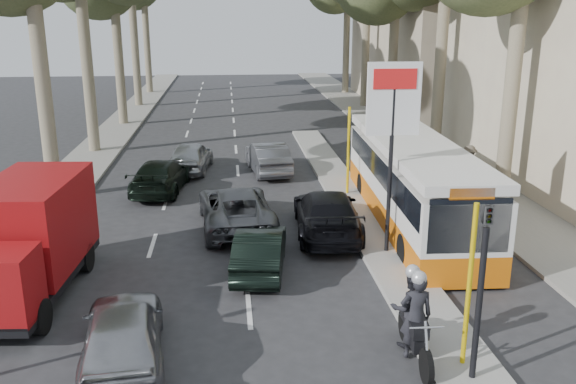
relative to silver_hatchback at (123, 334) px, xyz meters
name	(u,v)px	position (x,y,z in m)	size (l,w,h in m)	color
ground	(295,351)	(3.50, 0.12, -0.68)	(120.00, 120.00, 0.00)	#28282B
sidewalk_right	(389,128)	(12.10, 25.12, -0.62)	(3.20, 70.00, 0.12)	gray
median_left	(122,124)	(-4.50, 28.12, -0.62)	(2.40, 64.00, 0.12)	gray
traffic_island	(347,195)	(6.75, 11.12, -0.60)	(1.50, 26.00, 0.16)	gray
billboard	(392,131)	(6.75, 5.12, 3.02)	(1.50, 12.10, 5.60)	yellow
traffic_light_island	(483,264)	(6.75, -1.38, 1.81)	(0.16, 0.41, 3.60)	black
silver_hatchback	(123,334)	(0.00, 0.00, 0.00)	(1.61, 4.00, 1.36)	#96979D
dark_hatchback	(260,250)	(3.00, 4.41, -0.07)	(1.29, 3.69, 1.21)	black
queue_car_a	(236,208)	(2.40, 8.02, 0.00)	(2.25, 4.89, 1.36)	#47494E
queue_car_b	(327,213)	(5.30, 7.12, 0.03)	(1.99, 4.89, 1.42)	black
queue_car_c	(191,156)	(0.52, 15.74, 0.00)	(1.61, 4.00, 1.36)	#999DA0
queue_car_d	(268,158)	(3.94, 15.12, 0.01)	(1.45, 4.17, 1.37)	#505258
queue_car_e	(161,176)	(-0.50, 12.56, -0.04)	(1.81, 4.45, 1.29)	black
red_truck	(28,238)	(-2.79, 3.47, 0.84)	(2.42, 5.53, 2.88)	black
city_bus	(412,180)	(8.30, 7.90, 0.83)	(2.78, 10.96, 2.87)	#D1610B
motorcycle	(413,314)	(5.91, -0.19, 0.22)	(0.85, 2.34, 1.98)	black
pedestrian_near	(467,179)	(11.02, 9.91, 0.24)	(0.94, 0.46, 1.60)	#3D324B
pedestrian_far	(468,166)	(11.78, 11.69, 0.28)	(1.09, 0.48, 1.68)	brown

